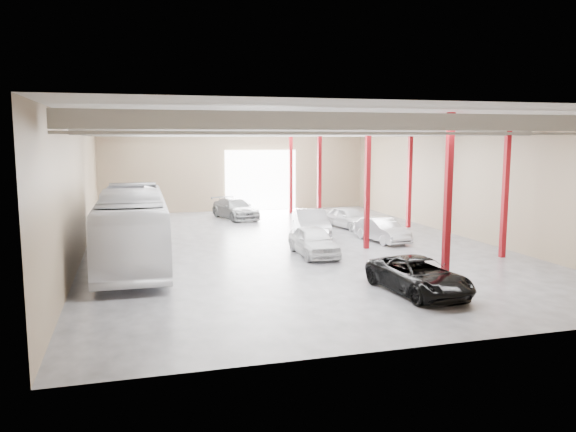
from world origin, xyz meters
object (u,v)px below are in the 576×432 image
coach_bus (133,226)px  car_row_c (235,209)px  black_sedan (419,276)px  car_row_a (314,241)px  car_right_near (382,230)px  car_right_far (349,218)px  car_row_b (311,223)px

coach_bus → car_row_c: size_ratio=2.49×
black_sedan → car_row_c: size_ratio=0.96×
coach_bus → black_sedan: bearing=-37.9°
car_row_a → car_row_c: size_ratio=0.85×
car_right_near → car_right_far: car_right_far is taller
car_right_near → car_right_far: bearing=82.4°
black_sedan → coach_bus: bearing=135.4°
car_row_b → car_row_c: 9.55m
black_sedan → car_right_far: 16.06m
black_sedan → car_right_near: size_ratio=1.19×
black_sedan → car_row_b: size_ratio=0.97×
car_right_near → car_row_c: bearing=111.7°
coach_bus → car_row_a: 9.01m
coach_bus → car_right_near: coach_bus is taller
black_sedan → car_right_far: car_right_far is taller
coach_bus → car_row_c: bearing=62.2°
car_row_c → car_right_far: (6.53, -6.43, -0.04)m
coach_bus → car_right_far: size_ratio=3.10×
black_sedan → car_right_near: 11.03m
black_sedan → car_row_a: 8.05m
coach_bus → car_row_b: (10.46, 4.48, -0.96)m
coach_bus → car_row_b: size_ratio=2.52×
car_right_near → black_sedan: bearing=-115.4°
coach_bus → car_row_c: (7.47, 13.54, -1.05)m
car_row_b → car_row_c: car_row_b is taller
car_row_b → coach_bus: bearing=-147.1°
car_row_c → car_right_far: bearing=-58.9°
car_row_c → car_right_far: 9.16m
car_row_c → car_row_b: bearing=-86.1°
car_right_near → car_row_a: bearing=-160.1°
car_row_a → car_row_c: same height
car_row_b → car_row_c: bearing=118.0°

